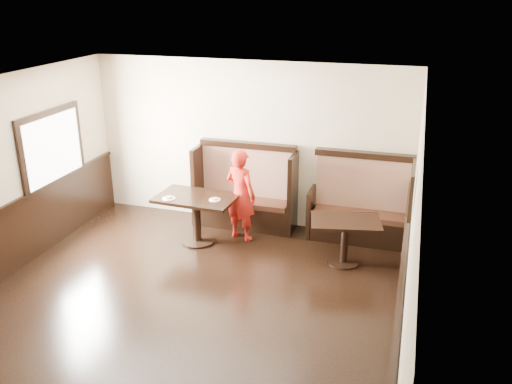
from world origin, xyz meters
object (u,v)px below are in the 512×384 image
at_px(table_main, 196,207).
at_px(booth_main, 246,196).
at_px(booth_neighbor, 360,211).
at_px(table_neighbor, 345,231).
at_px(child, 241,195).

bearing_deg(table_main, booth_main, 62.16).
bearing_deg(booth_neighbor, table_neighbor, -96.87).
bearing_deg(table_main, table_neighbor, 2.44).
bearing_deg(booth_main, table_main, -120.82).
relative_size(booth_main, child, 1.15).
bearing_deg(table_neighbor, booth_main, 141.52).
distance_m(booth_main, booth_neighbor, 1.95).
xyz_separation_m(booth_main, booth_neighbor, (1.95, -0.00, -0.05)).
bearing_deg(child, table_main, 48.43).
distance_m(booth_neighbor, table_main, 2.65).
xyz_separation_m(table_main, table_neighbor, (2.38, -0.02, -0.08)).
distance_m(booth_main, child, 0.60).
xyz_separation_m(table_main, child, (0.63, 0.35, 0.15)).
relative_size(table_main, table_neighbor, 1.14).
bearing_deg(booth_main, child, -80.48).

